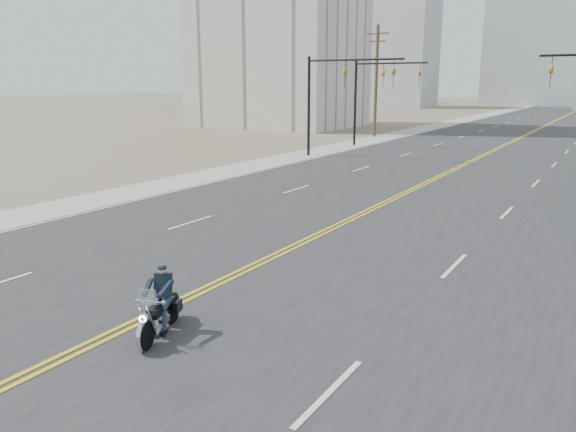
% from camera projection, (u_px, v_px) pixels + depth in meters
% --- Properties ---
extents(road, '(20.00, 200.00, 0.01)m').
position_uv_depth(road, '(543.00, 127.00, 67.14)').
color(road, '#303033').
rests_on(road, ground).
extents(sidewalk_left, '(3.00, 200.00, 0.01)m').
position_uv_depth(sidewalk_left, '(447.00, 123.00, 72.92)').
color(sidewalk_left, '#A5A5A0').
rests_on(sidewalk_left, ground).
extents(traffic_mast_left, '(7.10, 0.26, 7.00)m').
position_uv_depth(traffic_mast_left, '(334.00, 87.00, 38.86)').
color(traffic_mast_left, black).
rests_on(traffic_mast_left, ground).
extents(traffic_mast_far, '(6.10, 0.26, 7.00)m').
position_uv_depth(traffic_mast_far, '(375.00, 87.00, 45.71)').
color(traffic_mast_far, black).
rests_on(traffic_mast_far, ground).
extents(utility_pole_left, '(2.20, 0.30, 10.50)m').
position_uv_depth(utility_pole_left, '(376.00, 80.00, 53.83)').
color(utility_pole_left, brown).
rests_on(utility_pole_left, ground).
extents(haze_bldg_a, '(14.00, 12.00, 22.00)m').
position_uv_depth(haze_bldg_a, '(400.00, 54.00, 119.65)').
color(haze_bldg_a, '#B7BCC6').
rests_on(haze_bldg_a, ground).
extents(haze_bldg_d, '(20.00, 15.00, 26.00)m').
position_uv_depth(haze_bldg_d, '(534.00, 47.00, 128.43)').
color(haze_bldg_d, '#ADB2B7').
rests_on(haze_bldg_d, ground).
extents(haze_bldg_f, '(12.00, 12.00, 16.00)m').
position_uv_depth(haze_bldg_f, '(363.00, 71.00, 140.37)').
color(haze_bldg_f, '#ADB2B7').
rests_on(haze_bldg_f, ground).
extents(motorcyclist, '(1.42, 2.06, 1.48)m').
position_uv_depth(motorcyclist, '(159.00, 303.00, 11.73)').
color(motorcyclist, black).
rests_on(motorcyclist, ground).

